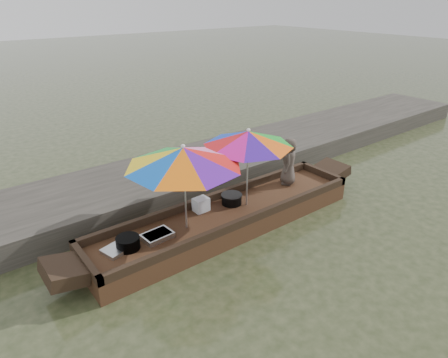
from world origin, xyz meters
TOP-DOWN VIEW (x-y plane):
  - water at (0.00, 0.00)m, footprint 80.00×80.00m
  - dock at (0.00, 2.20)m, footprint 22.00×2.20m
  - boat_hull at (0.00, 0.00)m, footprint 5.51×1.20m
  - cooking_pot at (-1.99, 0.04)m, footprint 0.38×0.38m
  - tray_crayfish at (-1.48, 0.01)m, footprint 0.52×0.38m
  - tray_scallop at (-2.13, 0.09)m, footprint 0.57×0.46m
  - charcoal_grill at (0.28, 0.21)m, footprint 0.39×0.39m
  - supply_bag at (-0.36, 0.34)m, footprint 0.29×0.23m
  - vendor at (1.82, 0.21)m, footprint 0.60×0.58m
  - umbrella_bow at (-0.91, 0.00)m, footprint 2.36×2.36m
  - umbrella_stern at (0.48, 0.00)m, footprint 1.66×1.66m

SIDE VIEW (x-z plane):
  - water at x=0.00m, z-range 0.00..0.00m
  - boat_hull at x=0.00m, z-range 0.00..0.35m
  - dock at x=0.00m, z-range 0.00..0.50m
  - tray_scallop at x=-2.13m, z-range 0.35..0.41m
  - tray_crayfish at x=-1.48m, z-range 0.35..0.44m
  - charcoal_grill at x=0.28m, z-range 0.35..0.53m
  - cooking_pot at x=-1.99m, z-range 0.35..0.55m
  - supply_bag at x=-0.36m, z-range 0.35..0.61m
  - vendor at x=1.82m, z-range 0.35..1.38m
  - umbrella_bow at x=-0.91m, z-range 0.35..1.90m
  - umbrella_stern at x=0.48m, z-range 0.35..1.90m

